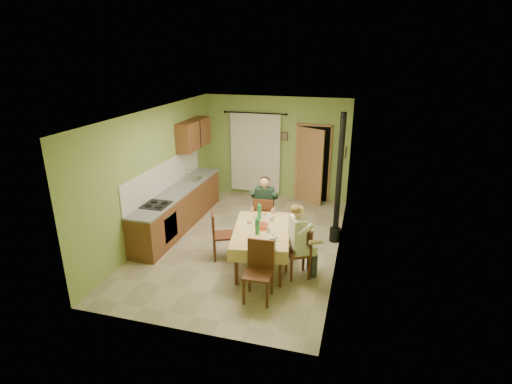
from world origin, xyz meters
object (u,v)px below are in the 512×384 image
(man_far, at_px, (264,201))
(man_right, at_px, (299,233))
(chair_right, at_px, (298,262))
(chair_near, at_px, (258,284))
(chair_left, at_px, (222,244))
(stove_flue, at_px, (338,197))
(dining_table, at_px, (261,247))
(chair_far, at_px, (264,227))

(man_far, distance_m, man_right, 1.66)
(chair_right, bearing_deg, chair_near, 122.28)
(man_far, bearing_deg, chair_left, -126.10)
(man_far, height_order, stove_flue, stove_flue)
(chair_right, xyz_separation_m, stove_flue, (0.53, 1.64, 0.74))
(dining_table, height_order, chair_near, chair_near)
(chair_near, relative_size, chair_right, 1.07)
(chair_right, distance_m, chair_left, 1.62)
(man_right, bearing_deg, man_far, 8.79)
(man_right, relative_size, stove_flue, 0.50)
(dining_table, distance_m, stove_flue, 2.02)
(chair_far, height_order, stove_flue, stove_flue)
(dining_table, bearing_deg, stove_flue, 37.53)
(dining_table, bearing_deg, man_right, -27.06)
(chair_far, height_order, chair_near, chair_near)
(chair_far, distance_m, stove_flue, 1.72)
(chair_near, height_order, man_far, man_far)
(chair_near, xyz_separation_m, man_right, (0.51, 0.88, 0.59))
(chair_far, xyz_separation_m, man_right, (0.98, -1.33, 0.59))
(chair_near, xyz_separation_m, man_far, (-0.47, 2.22, 0.59))
(man_far, bearing_deg, man_right, -60.04)
(chair_right, bearing_deg, dining_table, 46.67)
(dining_table, bearing_deg, chair_right, -26.40)
(man_far, relative_size, man_right, 1.00)
(chair_near, distance_m, man_right, 1.17)
(chair_far, height_order, chair_left, chair_far)
(chair_near, bearing_deg, chair_left, -50.17)
(chair_far, bearing_deg, man_far, 90.00)
(chair_far, relative_size, stove_flue, 0.35)
(chair_far, relative_size, chair_right, 1.05)
(chair_right, bearing_deg, man_right, 90.00)
(chair_near, height_order, chair_right, chair_near)
(man_far, relative_size, stove_flue, 0.50)
(chair_far, distance_m, man_far, 0.59)
(dining_table, bearing_deg, chair_left, 163.61)
(dining_table, relative_size, chair_far, 1.91)
(chair_left, relative_size, stove_flue, 0.35)
(dining_table, xyz_separation_m, chair_near, (0.24, -1.10, -0.09))
(chair_left, height_order, man_far, man_far)
(chair_near, bearing_deg, man_far, -80.05)
(dining_table, height_order, chair_left, chair_left)
(dining_table, distance_m, chair_near, 1.13)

